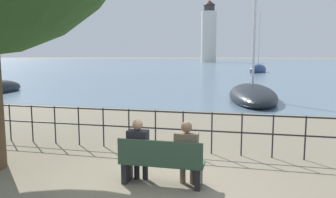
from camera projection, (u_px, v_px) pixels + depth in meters
The scene contains 9 objects.
ground_plane at pixel (162, 184), 6.26m from camera, with size 1000.00×1000.00×0.00m, color #7A705B.
harbor_water at pixel (242, 61), 159.21m from camera, with size 600.00×300.00×0.01m.
park_bench at pixel (161, 164), 6.15m from camera, with size 1.60×0.45×0.90m.
seated_person_left at pixel (138, 148), 6.29m from camera, with size 0.39×0.35×1.24m.
seated_person_right at pixel (187, 151), 6.08m from camera, with size 0.44×0.35×1.24m.
promenade_railing at pixel (183, 125), 8.28m from camera, with size 11.65×0.04×1.05m.
sailboat_0 at pixel (252, 94), 18.35m from camera, with size 3.06×8.12×12.06m.
sailboat_2 at pixel (258, 70), 48.60m from camera, with size 3.50×5.63×9.28m.
harbor_lighthouse at pixel (209, 34), 127.22m from camera, with size 5.92×5.92×23.74m.
Camera 1 is at (1.48, -5.81, 2.43)m, focal length 35.00 mm.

